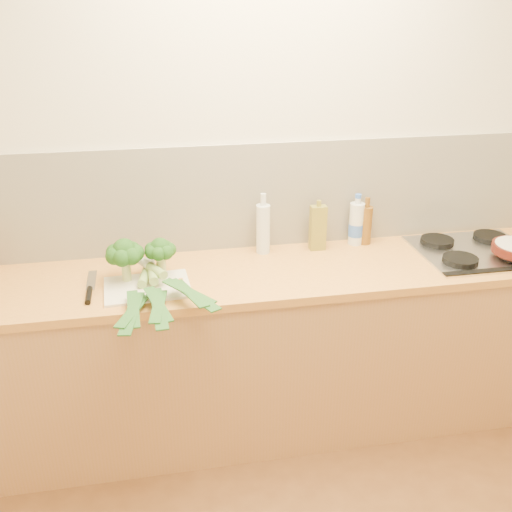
{
  "coord_description": "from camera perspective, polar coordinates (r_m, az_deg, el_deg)",
  "views": [
    {
      "loc": [
        -0.56,
        -1.2,
        2.07
      ],
      "look_at": [
        -0.13,
        1.1,
        1.02
      ],
      "focal_mm": 40.0,
      "sensor_mm": 36.0,
      "label": 1
    }
  ],
  "objects": [
    {
      "name": "gas_hob",
      "position": [
        3.1,
        21.13,
        0.54
      ],
      "size": [
        0.58,
        0.5,
        0.04
      ],
      "color": "silver",
      "rests_on": "counter"
    },
    {
      "name": "broccoli_left",
      "position": [
        2.6,
        -13.01,
        0.27
      ],
      "size": [
        0.17,
        0.17,
        0.2
      ],
      "color": "#B5C271",
      "rests_on": "chopping_board"
    },
    {
      "name": "leek_front",
      "position": [
        2.55,
        -11.32,
        -2.75
      ],
      "size": [
        0.17,
        0.7,
        0.04
      ],
      "rotation": [
        0.0,
        0.0,
        -0.16
      ],
      "color": "white",
      "rests_on": "chopping_board"
    },
    {
      "name": "chopping_board",
      "position": [
        2.58,
        -10.81,
        -3.09
      ],
      "size": [
        0.39,
        0.3,
        0.01
      ],
      "primitive_type": "cube",
      "rotation": [
        0.0,
        0.0,
        0.06
      ],
      "color": "beige",
      "rests_on": "counter"
    },
    {
      "name": "amber_bottle",
      "position": [
        3.03,
        10.91,
        3.12
      ],
      "size": [
        0.06,
        0.06,
        0.25
      ],
      "color": "brown",
      "rests_on": "counter"
    },
    {
      "name": "chefs_knife",
      "position": [
        2.6,
        -16.32,
        -3.42
      ],
      "size": [
        0.04,
        0.34,
        0.02
      ],
      "rotation": [
        0.0,
        0.0,
        0.01
      ],
      "color": "silver",
      "rests_on": "counter"
    },
    {
      "name": "counter",
      "position": [
        2.95,
        2.22,
        -9.14
      ],
      "size": [
        3.2,
        0.62,
        0.9
      ],
      "color": "#A97646",
      "rests_on": "ground"
    },
    {
      "name": "glass_bottle",
      "position": [
        2.85,
        0.72,
        2.81
      ],
      "size": [
        0.07,
        0.07,
        0.31
      ],
      "color": "silver",
      "rests_on": "counter"
    },
    {
      "name": "leek_back",
      "position": [
        2.51,
        -8.92,
        -2.13
      ],
      "size": [
        0.33,
        0.57,
        0.04
      ],
      "rotation": [
        0.0,
        0.0,
        0.5
      ],
      "color": "white",
      "rests_on": "chopping_board"
    },
    {
      "name": "oil_tin",
      "position": [
        2.91,
        6.2,
        2.86
      ],
      "size": [
        0.08,
        0.05,
        0.26
      ],
      "color": "olive",
      "rests_on": "counter"
    },
    {
      "name": "leek_mid",
      "position": [
        2.52,
        -10.15,
        -2.55
      ],
      "size": [
        0.11,
        0.68,
        0.04
      ],
      "rotation": [
        0.0,
        0.0,
        0.05
      ],
      "color": "white",
      "rests_on": "chopping_board"
    },
    {
      "name": "broccoli_right",
      "position": [
        2.61,
        -9.57,
        0.55
      ],
      "size": [
        0.14,
        0.14,
        0.19
      ],
      "color": "#B5C271",
      "rests_on": "chopping_board"
    },
    {
      "name": "water_bottle",
      "position": [
        3.01,
        9.98,
        3.09
      ],
      "size": [
        0.08,
        0.08,
        0.25
      ],
      "color": "silver",
      "rests_on": "counter"
    },
    {
      "name": "room_shell",
      "position": [
        2.89,
        1.18,
        6.03
      ],
      "size": [
        3.5,
        3.5,
        3.5
      ],
      "color": "beige",
      "rests_on": "ground"
    }
  ]
}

